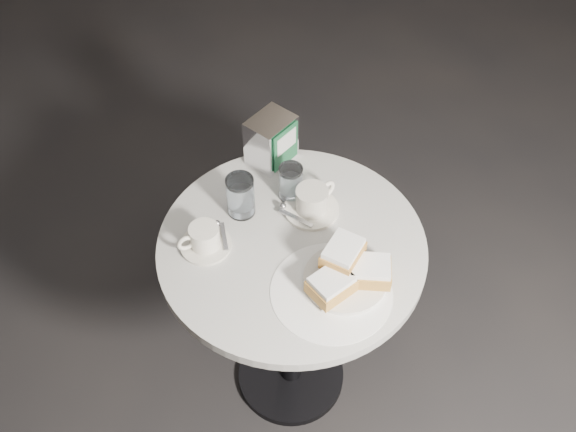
# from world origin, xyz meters

# --- Properties ---
(ground) EXTENTS (7.00, 7.00, 0.00)m
(ground) POSITION_xyz_m (0.00, 0.00, 0.00)
(ground) COLOR black
(ground) RESTS_ON ground
(cafe_table) EXTENTS (0.70, 0.70, 0.74)m
(cafe_table) POSITION_xyz_m (0.00, 0.00, 0.55)
(cafe_table) COLOR black
(cafe_table) RESTS_ON ground
(sugar_spill) EXTENTS (0.30, 0.30, 0.00)m
(sugar_spill) POSITION_xyz_m (0.01, -0.18, 0.75)
(sugar_spill) COLOR white
(sugar_spill) RESTS_ON cafe_table
(beignet_plate) EXTENTS (0.24, 0.24, 0.10)m
(beignet_plate) POSITION_xyz_m (0.05, -0.17, 0.78)
(beignet_plate) COLOR silver
(beignet_plate) RESTS_ON cafe_table
(coffee_cup_left) EXTENTS (0.15, 0.14, 0.07)m
(coffee_cup_left) POSITION_xyz_m (-0.20, 0.10, 0.77)
(coffee_cup_left) COLOR silver
(coffee_cup_left) RESTS_ON cafe_table
(coffee_cup_right) EXTENTS (0.18, 0.18, 0.08)m
(coffee_cup_right) POSITION_xyz_m (0.10, 0.07, 0.78)
(coffee_cup_right) COLOR silver
(coffee_cup_right) RESTS_ON cafe_table
(water_glass_left) EXTENTS (0.08, 0.08, 0.12)m
(water_glass_left) POSITION_xyz_m (-0.06, 0.16, 0.80)
(water_glass_left) COLOR white
(water_glass_left) RESTS_ON cafe_table
(water_glass_right) EXTENTS (0.07, 0.07, 0.11)m
(water_glass_right) POSITION_xyz_m (0.08, 0.14, 0.80)
(water_glass_right) COLOR white
(water_glass_right) RESTS_ON cafe_table
(napkin_dispenser) EXTENTS (0.15, 0.14, 0.15)m
(napkin_dispenser) POSITION_xyz_m (0.11, 0.30, 0.82)
(napkin_dispenser) COLOR white
(napkin_dispenser) RESTS_ON cafe_table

